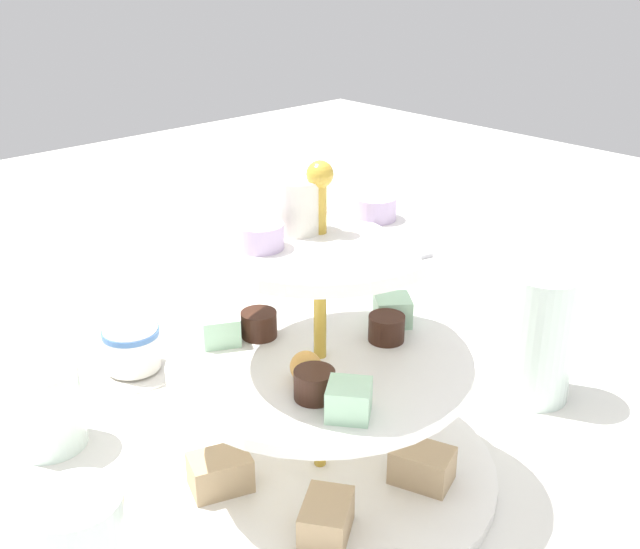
# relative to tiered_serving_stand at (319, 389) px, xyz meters

# --- Properties ---
(ground_plane) EXTENTS (2.40, 2.40, 0.00)m
(ground_plane) POSITION_rel_tiered_serving_stand_xyz_m (-0.00, -0.00, -0.08)
(ground_plane) COLOR silver
(tiered_serving_stand) EXTENTS (0.30, 0.30, 0.27)m
(tiered_serving_stand) POSITION_rel_tiered_serving_stand_xyz_m (0.00, 0.00, 0.00)
(tiered_serving_stand) COLOR white
(tiered_serving_stand) RESTS_ON ground_plane
(water_glass_tall_right) EXTENTS (0.07, 0.07, 0.13)m
(water_glass_tall_right) POSITION_rel_tiered_serving_stand_xyz_m (-0.05, -0.24, -0.02)
(water_glass_tall_right) COLOR silver
(water_glass_tall_right) RESTS_ON ground_plane
(water_glass_short_left) EXTENTS (0.06, 0.06, 0.08)m
(water_glass_short_left) POSITION_rel_tiered_serving_stand_xyz_m (0.20, 0.15, -0.04)
(water_glass_short_left) COLOR silver
(water_glass_short_left) RESTS_ON ground_plane
(teacup_with_saucer) EXTENTS (0.09, 0.09, 0.05)m
(teacup_with_saucer) POSITION_rel_tiered_serving_stand_xyz_m (0.26, 0.03, -0.06)
(teacup_with_saucer) COLOR white
(teacup_with_saucer) RESTS_ON ground_plane
(butter_knife_right) EXTENTS (0.10, 0.15, 0.00)m
(butter_knife_right) POSITION_rel_tiered_serving_stand_xyz_m (0.23, -0.19, -0.08)
(butter_knife_right) COLOR silver
(butter_knife_right) RESTS_ON ground_plane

